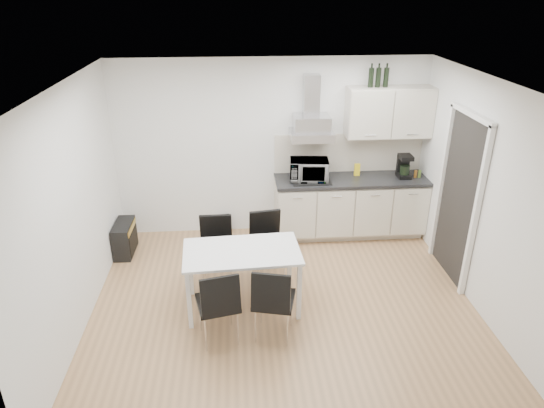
# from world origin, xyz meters

# --- Properties ---
(ground) EXTENTS (4.50, 4.50, 0.00)m
(ground) POSITION_xyz_m (0.00, 0.00, 0.00)
(ground) COLOR tan
(ground) RESTS_ON ground
(wall_back) EXTENTS (4.50, 0.10, 2.60)m
(wall_back) POSITION_xyz_m (0.00, 2.00, 1.30)
(wall_back) COLOR silver
(wall_back) RESTS_ON ground
(wall_front) EXTENTS (4.50, 0.10, 2.60)m
(wall_front) POSITION_xyz_m (0.00, -2.00, 1.30)
(wall_front) COLOR silver
(wall_front) RESTS_ON ground
(wall_left) EXTENTS (0.10, 4.00, 2.60)m
(wall_left) POSITION_xyz_m (-2.25, 0.00, 1.30)
(wall_left) COLOR silver
(wall_left) RESTS_ON ground
(wall_right) EXTENTS (0.10, 4.00, 2.60)m
(wall_right) POSITION_xyz_m (2.25, 0.00, 1.30)
(wall_right) COLOR silver
(wall_right) RESTS_ON ground
(ceiling) EXTENTS (4.50, 4.50, 0.00)m
(ceiling) POSITION_xyz_m (0.00, 0.00, 2.60)
(ceiling) COLOR white
(ceiling) RESTS_ON wall_back
(doorway) EXTENTS (0.08, 1.04, 2.10)m
(doorway) POSITION_xyz_m (2.21, 0.55, 1.05)
(doorway) COLOR white
(doorway) RESTS_ON ground
(kitchenette) EXTENTS (2.22, 0.64, 2.52)m
(kitchenette) POSITION_xyz_m (1.18, 1.73, 0.83)
(kitchenette) COLOR beige
(kitchenette) RESTS_ON ground
(dining_table) EXTENTS (1.35, 0.82, 0.75)m
(dining_table) POSITION_xyz_m (-0.48, 0.02, 0.66)
(dining_table) COLOR white
(dining_table) RESTS_ON ground
(chair_far_left) EXTENTS (0.44, 0.50, 0.88)m
(chair_far_left) POSITION_xyz_m (-0.80, 0.52, 0.44)
(chair_far_left) COLOR black
(chair_far_left) RESTS_ON ground
(chair_far_right) EXTENTS (0.51, 0.56, 0.88)m
(chair_far_right) POSITION_xyz_m (-0.14, 0.60, 0.44)
(chair_far_right) COLOR black
(chair_far_right) RESTS_ON ground
(chair_near_left) EXTENTS (0.54, 0.58, 0.88)m
(chair_near_left) POSITION_xyz_m (-0.75, -0.54, 0.44)
(chair_near_left) COLOR black
(chair_near_left) RESTS_ON ground
(chair_near_right) EXTENTS (0.54, 0.59, 0.88)m
(chair_near_right) POSITION_xyz_m (-0.16, -0.52, 0.44)
(chair_near_right) COLOR black
(chair_near_right) RESTS_ON ground
(guitar_amp) EXTENTS (0.25, 0.56, 0.46)m
(guitar_amp) POSITION_xyz_m (-2.11, 1.39, 0.23)
(guitar_amp) COLOR black
(guitar_amp) RESTS_ON ground
(floor_speaker) EXTENTS (0.19, 0.18, 0.28)m
(floor_speaker) POSITION_xyz_m (-0.72, 1.90, 0.14)
(floor_speaker) COLOR black
(floor_speaker) RESTS_ON ground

